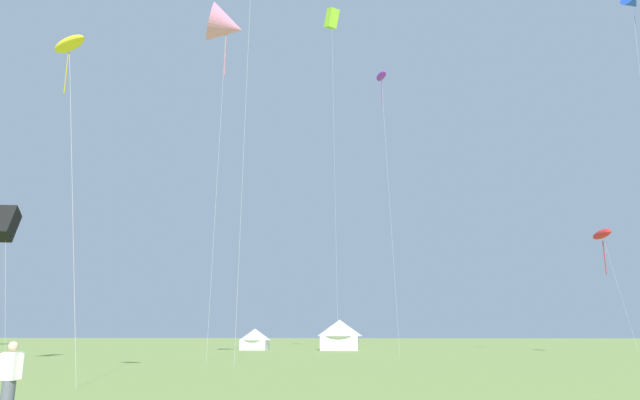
# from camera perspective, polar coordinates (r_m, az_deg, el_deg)

# --- Properties ---
(kite_pink_delta) EXTENTS (3.65, 3.74, 26.04)m
(kite_pink_delta) POSITION_cam_1_polar(r_m,az_deg,el_deg) (45.53, -9.30, 16.72)
(kite_pink_delta) COLOR pink
(kite_pink_delta) RESTS_ON ground
(kite_blue_delta) EXTENTS (2.34, 2.19, 30.34)m
(kite_blue_delta) POSITION_cam_1_polar(r_m,az_deg,el_deg) (58.21, 28.63, 16.84)
(kite_blue_delta) COLOR blue
(kite_blue_delta) RESTS_ON ground
(kite_yellow_parafoil) EXTENTS (3.01, 1.76, 13.95)m
(kite_yellow_parafoil) POSITION_cam_1_polar(r_m,az_deg,el_deg) (26.85, -23.65, 13.93)
(kite_yellow_parafoil) COLOR yellow
(kite_yellow_parafoil) RESTS_ON ground
(kite_lime_box) EXTENTS (1.87, 1.98, 37.11)m
(kite_lime_box) POSITION_cam_1_polar(r_m,az_deg,el_deg) (66.78, 1.18, 17.54)
(kite_lime_box) COLOR #99DB2D
(kite_lime_box) RESTS_ON ground
(kite_purple_parafoil) EXTENTS (1.64, 2.51, 26.34)m
(kite_purple_parafoil) POSITION_cam_1_polar(r_m,az_deg,el_deg) (56.58, 6.12, 12.02)
(kite_purple_parafoil) COLOR purple
(kite_purple_parafoil) RESTS_ON ground
(kite_black_box) EXTENTS (3.14, 2.96, 10.70)m
(kite_black_box) POSITION_cam_1_polar(r_m,az_deg,el_deg) (45.69, -28.78, -2.07)
(kite_black_box) COLOR black
(kite_black_box) RESTS_ON ground
(kite_red_parafoil) EXTENTS (2.38, 3.35, 11.46)m
(kite_red_parafoil) POSITION_cam_1_polar(r_m,az_deg,el_deg) (59.60, 26.23, -3.08)
(kite_red_parafoil) COLOR red
(kite_red_parafoil) RESTS_ON ground
(person_spectator) EXTENTS (0.57, 0.29, 1.73)m
(person_spectator) POSITION_cam_1_polar(r_m,az_deg,el_deg) (14.82, -28.51, -15.67)
(person_spectator) COLOR #565B66
(person_spectator) RESTS_ON ground
(festival_tent_left) EXTENTS (3.60, 3.60, 2.34)m
(festival_tent_left) POSITION_cam_1_polar(r_m,az_deg,el_deg) (67.30, -6.49, -13.48)
(festival_tent_left) COLOR white
(festival_tent_left) RESTS_ON ground
(festival_tent_right) EXTENTS (5.12, 5.12, 3.33)m
(festival_tent_right) POSITION_cam_1_polar(r_m,az_deg,el_deg) (66.05, 1.97, -13.09)
(festival_tent_right) COLOR white
(festival_tent_right) RESTS_ON ground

